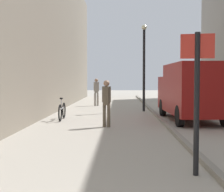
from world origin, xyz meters
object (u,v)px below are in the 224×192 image
(delivery_van, at_px, (190,90))
(bicycle_leaning, at_px, (62,111))
(pedestrian_main_foreground, at_px, (96,90))
(street_sign_post, at_px, (197,91))
(pedestrian_mid_block, at_px, (106,100))
(lamp_post, at_px, (144,62))

(delivery_van, bearing_deg, bicycle_leaning, 177.21)
(delivery_van, distance_m, bicycle_leaning, 5.61)
(pedestrian_main_foreground, relative_size, delivery_van, 0.35)
(pedestrian_main_foreground, relative_size, street_sign_post, 0.71)
(delivery_van, relative_size, street_sign_post, 2.04)
(street_sign_post, height_order, bicycle_leaning, street_sign_post)
(pedestrian_main_foreground, distance_m, bicycle_leaning, 7.64)
(pedestrian_mid_block, relative_size, delivery_van, 0.33)
(street_sign_post, bearing_deg, bicycle_leaning, -55.85)
(bicycle_leaning, bearing_deg, pedestrian_main_foreground, 81.47)
(pedestrian_main_foreground, xyz_separation_m, bicycle_leaning, (-0.94, -7.55, -0.68))
(pedestrian_mid_block, distance_m, street_sign_post, 6.23)
(lamp_post, bearing_deg, bicycle_leaning, -134.44)
(delivery_van, height_order, street_sign_post, street_sign_post)
(pedestrian_mid_block, xyz_separation_m, bicycle_leaning, (-2.02, 2.05, -0.62))
(pedestrian_mid_block, height_order, street_sign_post, street_sign_post)
(pedestrian_main_foreground, relative_size, pedestrian_mid_block, 1.06)
(street_sign_post, bearing_deg, pedestrian_mid_block, -64.31)
(lamp_post, xyz_separation_m, bicycle_leaning, (-3.84, -3.92, -2.34))
(pedestrian_main_foreground, height_order, delivery_van, delivery_van)
(pedestrian_main_foreground, bearing_deg, bicycle_leaning, -108.58)
(pedestrian_mid_block, xyz_separation_m, lamp_post, (1.82, 5.97, 1.72))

